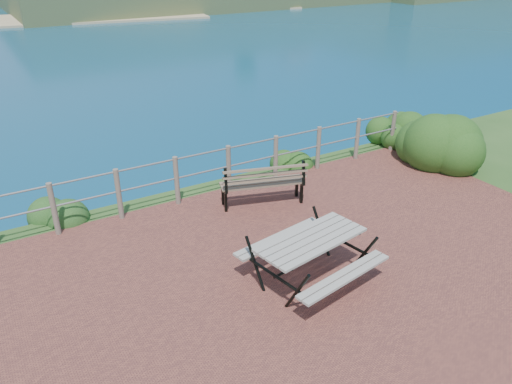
# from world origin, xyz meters

# --- Properties ---
(ground) EXTENTS (10.00, 7.00, 0.12)m
(ground) POSITION_xyz_m (0.00, 0.00, 0.00)
(ground) COLOR brown
(ground) RESTS_ON ground
(safety_railing) EXTENTS (9.40, 0.10, 1.00)m
(safety_railing) POSITION_xyz_m (0.00, 3.35, 0.57)
(safety_railing) COLOR #6B5B4C
(safety_railing) RESTS_ON ground
(picnic_table) EXTENTS (1.83, 1.49, 0.73)m
(picnic_table) POSITION_xyz_m (-0.38, -0.03, 0.47)
(picnic_table) COLOR gray
(picnic_table) RESTS_ON ground
(park_bench) EXTENTS (1.70, 0.88, 0.93)m
(park_bench) POSITION_xyz_m (0.29, 2.49, 0.61)
(park_bench) COLOR brown
(park_bench) RESTS_ON ground
(shrub_right_front) EXTENTS (1.58, 1.58, 2.24)m
(shrub_right_front) POSITION_xyz_m (4.87, 2.09, 0.00)
(shrub_right_front) COLOR #164816
(shrub_right_front) RESTS_ON ground
(shrub_right_edge) EXTENTS (1.02, 1.02, 1.46)m
(shrub_right_edge) POSITION_xyz_m (5.09, 3.64, 0.00)
(shrub_right_edge) COLOR #164816
(shrub_right_edge) RESTS_ON ground
(shrub_lip_west) EXTENTS (0.80, 0.80, 0.56)m
(shrub_lip_west) POSITION_xyz_m (-3.37, 4.08, 0.00)
(shrub_lip_west) COLOR #20471A
(shrub_lip_west) RESTS_ON ground
(shrub_lip_east) EXTENTS (0.72, 0.72, 0.45)m
(shrub_lip_east) POSITION_xyz_m (1.93, 3.90, 0.00)
(shrub_lip_east) COLOR #164816
(shrub_lip_east) RESTS_ON ground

